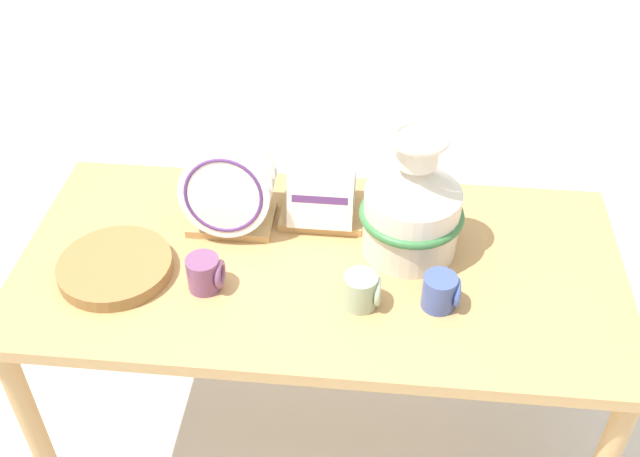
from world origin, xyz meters
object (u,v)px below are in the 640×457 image
wicker_charger_stack (115,267)px  mug_sage_glaze (362,291)px  ceramic_vase (413,204)px  dish_rack_square_plates (322,196)px  dish_rack_round_plates (229,193)px  mug_cobalt_glaze (441,292)px  mug_plum_glaze (205,273)px

wicker_charger_stack → mug_sage_glaze: (0.62, -0.05, 0.03)m
ceramic_vase → dish_rack_square_plates: size_ratio=1.58×
wicker_charger_stack → mug_sage_glaze: bearing=-4.5°
mug_sage_glaze → ceramic_vase: bearing=63.2°
ceramic_vase → mug_sage_glaze: ceramic_vase is taller
ceramic_vase → mug_sage_glaze: size_ratio=3.96×
dish_rack_round_plates → mug_sage_glaze: dish_rack_round_plates is taller
wicker_charger_stack → dish_rack_square_plates: bearing=29.1°
mug_cobalt_glaze → mug_plum_glaze: bearing=179.3°
ceramic_vase → mug_cobalt_glaze: 0.24m
wicker_charger_stack → mug_plum_glaze: 0.24m
wicker_charger_stack → mug_plum_glaze: mug_plum_glaze is taller
wicker_charger_stack → mug_sage_glaze: 0.62m
mug_sage_glaze → mug_cobalt_glaze: bearing=4.6°
ceramic_vase → mug_plum_glaze: (-0.49, -0.19, -0.10)m
wicker_charger_stack → mug_sage_glaze: size_ratio=3.19×
wicker_charger_stack → mug_plum_glaze: (0.24, -0.03, 0.03)m
dish_rack_round_plates → wicker_charger_stack: dish_rack_round_plates is taller
dish_rack_round_plates → dish_rack_square_plates: size_ratio=1.16×
ceramic_vase → wicker_charger_stack: size_ratio=1.24×
dish_rack_round_plates → mug_sage_glaze: bearing=-35.8°
mug_plum_glaze → mug_cobalt_glaze: same height
mug_sage_glaze → dish_rack_round_plates: bearing=144.2°
dish_rack_round_plates → dish_rack_square_plates: bearing=14.1°
dish_rack_square_plates → mug_cobalt_glaze: bearing=-44.7°
mug_plum_glaze → mug_cobalt_glaze: 0.57m
ceramic_vase → mug_sage_glaze: (-0.11, -0.22, -0.10)m
dish_rack_square_plates → mug_sage_glaze: (0.13, -0.32, -0.02)m
dish_rack_square_plates → wicker_charger_stack: (-0.49, -0.27, -0.05)m
wicker_charger_stack → mug_plum_glaze: bearing=-6.6°
dish_rack_round_plates → mug_plum_glaze: size_ratio=2.91×
ceramic_vase → dish_rack_square_plates: ceramic_vase is taller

